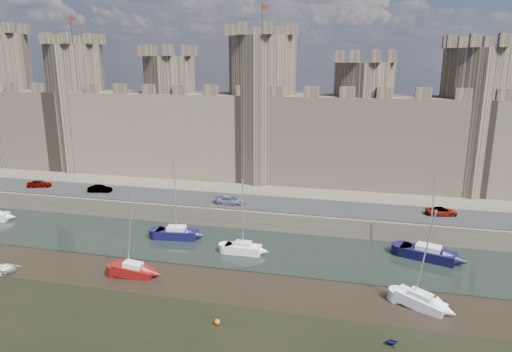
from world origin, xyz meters
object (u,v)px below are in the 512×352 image
object	(u,v)px
sailboat_3	(428,253)
sailboat_5	(420,300)
sailboat_2	(243,248)
sailboat_4	(133,270)
car_0	(39,184)
car_3	(442,211)
sailboat_1	(177,233)
car_1	(100,189)
car_2	(230,200)

from	to	relation	value
sailboat_3	sailboat_5	xyz separation A→B (m)	(-1.87, -11.03, -0.10)
sailboat_2	sailboat_3	xyz separation A→B (m)	(20.61, 3.39, 0.04)
sailboat_2	sailboat_4	size ratio (longest dim) A/B	0.92
car_0	car_3	world-z (taller)	car_0
car_0	sailboat_5	size ratio (longest dim) A/B	0.38
sailboat_2	car_3	bearing A→B (deg)	27.66
sailboat_1	sailboat_4	xyz separation A→B (m)	(-0.25, -10.63, -0.08)
car_3	car_1	bearing A→B (deg)	82.13
car_2	sailboat_3	bearing A→B (deg)	-105.40
car_3	sailboat_3	distance (m)	9.37
car_3	sailboat_2	size ratio (longest dim) A/B	0.43
car_0	sailboat_5	distance (m)	58.10
sailboat_2	sailboat_5	world-z (taller)	sailboat_5
sailboat_1	sailboat_3	bearing A→B (deg)	-4.26
sailboat_5	car_2	bearing A→B (deg)	167.43
car_0	car_1	xyz separation A→B (m)	(10.79, -0.27, -0.03)
car_3	sailboat_4	size ratio (longest dim) A/B	0.40
car_1	sailboat_1	distance (m)	18.37
car_3	sailboat_3	xyz separation A→B (m)	(-2.48, -8.76, -2.25)
car_2	sailboat_5	bearing A→B (deg)	-127.77
car_0	sailboat_5	bearing A→B (deg)	-126.91
car_1	sailboat_3	xyz separation A→B (m)	(45.92, -7.74, -2.28)
sailboat_4	sailboat_1	bearing A→B (deg)	85.42
car_3	sailboat_1	distance (m)	33.88
sailboat_1	car_0	bearing A→B (deg)	155.40
car_1	sailboat_4	distance (m)	25.06
sailboat_4	car_1	bearing A→B (deg)	125.98
car_2	car_3	world-z (taller)	car_2
sailboat_2	sailboat_1	bearing A→B (deg)	165.22
car_0	sailboat_3	world-z (taller)	sailboat_3
car_2	sailboat_1	world-z (taller)	sailboat_1
car_2	sailboat_3	distance (m)	26.13
sailboat_1	sailboat_5	bearing A→B (deg)	-25.87
sailboat_2	sailboat_4	distance (m)	12.58
car_0	sailboat_4	distance (m)	33.10
car_2	sailboat_1	distance (m)	9.33
car_1	car_3	xyz separation A→B (m)	(48.40, 1.02, -0.03)
sailboat_1	sailboat_3	xyz separation A→B (m)	(29.90, 0.96, -0.01)
sailboat_1	sailboat_5	world-z (taller)	sailboat_1
sailboat_1	sailboat_4	distance (m)	10.64
car_1	sailboat_5	xyz separation A→B (m)	(44.05, -18.77, -2.38)
car_2	sailboat_5	size ratio (longest dim) A/B	0.44
sailboat_2	sailboat_3	world-z (taller)	sailboat_3
sailboat_5	car_1	bearing A→B (deg)	-178.31
car_0	sailboat_1	world-z (taller)	sailboat_1
car_3	sailboat_4	distance (m)	38.52
car_2	sailboat_2	bearing A→B (deg)	-156.32
car_1	car_2	size ratio (longest dim) A/B	0.85
sailboat_4	sailboat_5	xyz separation A→B (m)	(28.28, 0.56, -0.04)
car_0	sailboat_4	xyz separation A→B (m)	(26.56, -19.60, -2.38)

